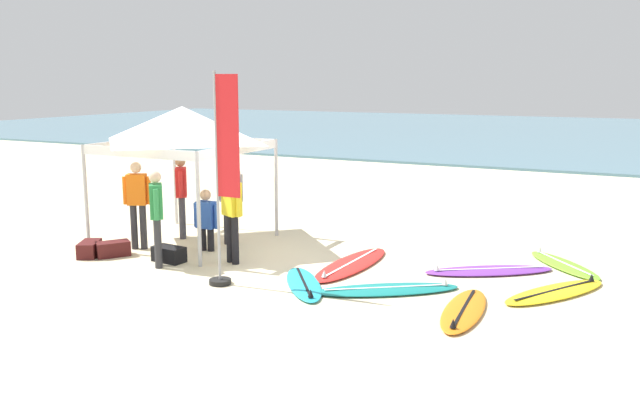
% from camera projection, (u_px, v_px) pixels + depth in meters
% --- Properties ---
extents(ground_plane, '(80.00, 80.00, 0.00)m').
position_uv_depth(ground_plane, '(270.00, 261.00, 12.11)').
color(ground_plane, beige).
extents(sea, '(80.00, 36.00, 0.10)m').
position_uv_depth(sea, '(544.00, 133.00, 40.71)').
color(sea, '#568499').
rests_on(sea, ground).
extents(canopy_tent, '(2.79, 2.79, 2.75)m').
position_uv_depth(canopy_tent, '(183.00, 125.00, 13.11)').
color(canopy_tent, '#B7B7BC').
rests_on(canopy_tent, ground).
extents(surfboard_red, '(0.77, 2.53, 0.19)m').
position_uv_depth(surfboard_red, '(352.00, 264.00, 11.79)').
color(surfboard_red, red).
rests_on(surfboard_red, ground).
extents(surfboard_purple, '(2.22, 1.76, 0.19)m').
position_uv_depth(surfboard_purple, '(489.00, 270.00, 11.39)').
color(surfboard_purple, purple).
rests_on(surfboard_purple, ground).
extents(surfboard_lime, '(1.64, 1.79, 0.19)m').
position_uv_depth(surfboard_lime, '(563.00, 265.00, 11.75)').
color(surfboard_lime, '#7AD12D').
rests_on(surfboard_lime, ground).
extents(surfboard_teal, '(2.26, 1.84, 0.19)m').
position_uv_depth(surfboard_teal, '(387.00, 289.00, 10.37)').
color(surfboard_teal, '#19847F').
rests_on(surfboard_teal, ground).
extents(surfboard_yellow, '(1.61, 2.16, 0.19)m').
position_uv_depth(surfboard_yellow, '(556.00, 292.00, 10.24)').
color(surfboard_yellow, yellow).
rests_on(surfboard_yellow, ground).
extents(surfboard_cyan, '(1.51, 1.82, 0.19)m').
position_uv_depth(surfboard_cyan, '(304.00, 284.00, 10.65)').
color(surfboard_cyan, '#23B2CC').
rests_on(surfboard_cyan, ground).
extents(surfboard_orange, '(0.71, 2.05, 0.19)m').
position_uv_depth(surfboard_orange, '(464.00, 310.00, 9.43)').
color(surfboard_orange, orange).
rests_on(surfboard_orange, ground).
extents(person_red, '(0.39, 0.46, 1.71)m').
position_uv_depth(person_red, '(181.00, 191.00, 13.73)').
color(person_red, '#383842').
rests_on(person_red, ground).
extents(person_grey, '(0.55, 0.27, 1.71)m').
position_uv_depth(person_grey, '(230.00, 196.00, 13.18)').
color(person_grey, '#2D2D33').
rests_on(person_grey, ground).
extents(person_orange, '(0.50, 0.36, 1.71)m').
position_uv_depth(person_orange, '(137.00, 199.00, 12.82)').
color(person_orange, '#2D2D33').
rests_on(person_orange, ground).
extents(person_yellow, '(0.51, 0.35, 1.71)m').
position_uv_depth(person_yellow, '(232.00, 209.00, 11.82)').
color(person_yellow, black).
rests_on(person_yellow, ground).
extents(person_green, '(0.40, 0.44, 1.71)m').
position_uv_depth(person_green, '(156.00, 212.00, 11.59)').
color(person_green, '#2D2D33').
rests_on(person_green, ground).
extents(person_blue, '(0.55, 0.24, 1.20)m').
position_uv_depth(person_blue, '(206.00, 217.00, 12.75)').
color(person_blue, black).
rests_on(person_blue, ground).
extents(banner_flag, '(0.60, 0.36, 3.40)m').
position_uv_depth(banner_flag, '(224.00, 189.00, 10.43)').
color(banner_flag, '#99999E').
rests_on(banner_flag, ground).
extents(gear_bag_near_tent, '(0.57, 0.68, 0.28)m').
position_uv_depth(gear_bag_near_tent, '(89.00, 249.00, 12.44)').
color(gear_bag_near_tent, '#4C1919').
rests_on(gear_bag_near_tent, ground).
extents(gear_bag_by_pole, '(0.63, 0.38, 0.28)m').
position_uv_depth(gear_bag_by_pole, '(169.00, 254.00, 12.06)').
color(gear_bag_by_pole, black).
rests_on(gear_bag_by_pole, ground).
extents(gear_bag_on_sand, '(0.61, 0.68, 0.28)m').
position_uv_depth(gear_bag_on_sand, '(113.00, 249.00, 12.43)').
color(gear_bag_on_sand, '#4C1919').
rests_on(gear_bag_on_sand, ground).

